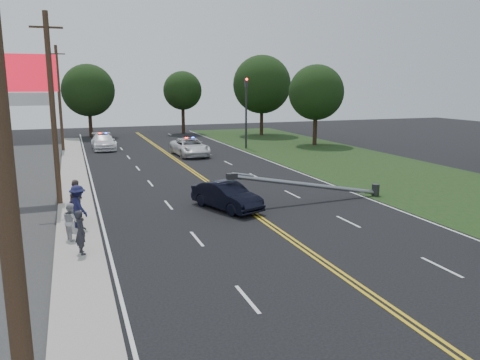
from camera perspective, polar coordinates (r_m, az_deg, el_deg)
name	(u,v)px	position (r m, az deg, el deg)	size (l,w,h in m)	color
ground	(322,261)	(17.76, 9.93, -9.69)	(120.00, 120.00, 0.00)	black
sidewalk	(76,212)	(25.11, -19.31, -3.70)	(1.80, 70.00, 0.12)	#9D988D
grass_verge	(426,183)	(33.31, 21.68, -0.31)	(12.00, 80.00, 0.01)	black
centerline_yellow	(233,199)	(26.48, -0.84, -2.37)	(0.36, 80.00, 0.00)	gold
pylon_sign	(27,92)	(28.38, -24.55, 9.75)	(3.20, 0.35, 8.00)	gray
traffic_signal	(246,107)	(47.38, 0.75, 8.93)	(0.28, 0.41, 7.05)	#2D2D30
fallen_streetlight	(316,185)	(26.17, 9.31, -0.65)	(9.36, 0.44, 1.91)	#2D2D30
utility_pole_near	(5,192)	(6.48, -26.69, -1.28)	(1.60, 0.28, 10.00)	#382619
utility_pole_mid	(53,110)	(26.34, -21.87, 7.91)	(1.60, 0.28, 10.00)	#382619
utility_pole_far	(59,98)	(48.32, -21.15, 9.26)	(1.60, 0.28, 10.00)	#382619
tree_6	(88,90)	(60.74, -18.01, 10.35)	(6.32, 6.32, 8.85)	black
tree_7	(183,91)	(62.46, -7.02, 10.76)	(5.00, 5.00, 8.12)	black
tree_8	(262,85)	(60.18, 2.68, 11.55)	(7.29, 7.29, 10.04)	black
tree_9	(316,93)	(50.70, 9.27, 10.48)	(5.81, 5.81, 8.48)	black
crashed_sedan	(226,196)	(24.29, -1.66, -1.95)	(1.51, 4.33, 1.43)	black
emergency_a	(190,147)	(43.03, -6.13, 4.02)	(2.61, 5.66, 1.57)	silver
emergency_b	(103,142)	(48.75, -16.31, 4.48)	(2.16, 5.30, 1.54)	white
bystander_a	(81,232)	(18.58, -18.84, -6.04)	(0.62, 0.41, 1.69)	#27272E
bystander_b	(71,221)	(20.43, -19.89, -4.75)	(0.75, 0.58, 1.54)	#BABBC0
bystander_c	(78,207)	(21.89, -19.12, -3.09)	(1.25, 0.72, 1.94)	#1B1C44
bystander_d	(76,201)	(22.93, -19.37, -2.40)	(1.16, 0.48, 1.98)	#5C4D4A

